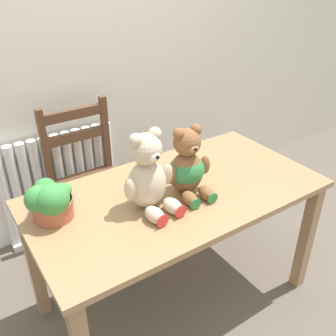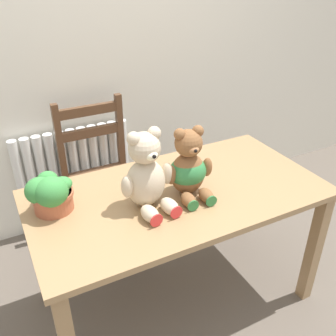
# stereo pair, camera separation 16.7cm
# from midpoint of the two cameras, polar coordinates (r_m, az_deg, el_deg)

# --- Properties ---
(wall_back) EXTENTS (8.00, 0.04, 2.60)m
(wall_back) POSITION_cam_midpoint_polar(r_m,az_deg,el_deg) (2.45, -15.11, 19.13)
(wall_back) COLOR silver
(wall_back) RESTS_ON ground_plane
(radiator) EXTENTS (0.78, 0.10, 0.73)m
(radiator) POSITION_cam_midpoint_polar(r_m,az_deg,el_deg) (2.65, -17.54, -3.13)
(radiator) COLOR white
(radiator) RESTS_ON ground_plane
(dining_table) EXTENTS (1.41, 0.74, 0.72)m
(dining_table) POSITION_cam_midpoint_polar(r_m,az_deg,el_deg) (1.85, -1.26, -6.21)
(dining_table) COLOR #9E7A51
(dining_table) RESTS_ON ground_plane
(wooden_chair_behind) EXTENTS (0.44, 0.42, 0.95)m
(wooden_chair_behind) POSITION_cam_midpoint_polar(r_m,az_deg,el_deg) (2.41, -13.83, -2.18)
(wooden_chair_behind) COLOR brown
(wooden_chair_behind) RESTS_ON ground_plane
(teddy_bear_left) EXTENTS (0.26, 0.27, 0.37)m
(teddy_bear_left) POSITION_cam_midpoint_polar(r_m,az_deg,el_deg) (1.61, -5.96, -1.32)
(teddy_bear_left) COLOR beige
(teddy_bear_left) RESTS_ON dining_table
(teddy_bear_right) EXTENTS (0.23, 0.25, 0.34)m
(teddy_bear_right) POSITION_cam_midpoint_polar(r_m,az_deg,el_deg) (1.72, 0.20, 0.08)
(teddy_bear_right) COLOR brown
(teddy_bear_right) RESTS_ON dining_table
(potted_plant) EXTENTS (0.21, 0.22, 0.19)m
(potted_plant) POSITION_cam_midpoint_polar(r_m,az_deg,el_deg) (1.66, -20.32, -4.80)
(potted_plant) COLOR #B25B3D
(potted_plant) RESTS_ON dining_table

